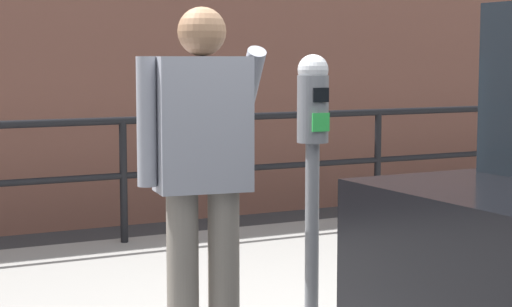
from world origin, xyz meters
name	(u,v)px	position (x,y,z in m)	size (l,w,h in m)	color
sidewalk_curb	(201,298)	(0.00, 1.67, 0.07)	(36.00, 3.35, 0.15)	gray
parking_meter	(313,143)	(0.03, 0.34, 1.18)	(0.16, 0.17, 1.47)	slate
pedestrian_at_meter	(202,164)	(-0.55, 0.35, 1.11)	(0.66, 0.47, 1.68)	slate
background_railing	(123,152)	(0.00, 3.19, 0.87)	(24.06, 0.06, 0.99)	black
backdrop_wall	(64,16)	(0.00, 4.86, 1.98)	(32.00, 0.50, 3.97)	brown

